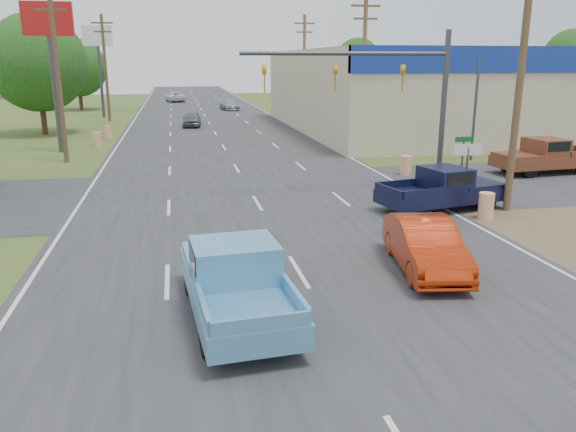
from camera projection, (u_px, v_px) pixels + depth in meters
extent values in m
cube|color=#2D2D30|center=(215.00, 133.00, 45.91)|extent=(15.00, 180.00, 0.02)
cube|color=#2D2D30|center=(251.00, 193.00, 25.11)|extent=(120.00, 10.00, 0.02)
cube|color=#B7A88C|center=(567.00, 88.00, 51.07)|extent=(50.00, 28.00, 6.60)
cylinder|color=#4C3823|center=(520.00, 80.00, 20.85)|extent=(0.28, 0.28, 10.00)
cylinder|color=#4C3823|center=(364.00, 72.00, 37.86)|extent=(0.28, 0.28, 10.00)
cube|color=#4C3823|center=(366.00, 6.00, 36.75)|extent=(2.00, 0.14, 0.14)
cube|color=#4C3823|center=(365.00, 19.00, 36.96)|extent=(1.60, 0.14, 0.14)
cylinder|color=#4C3823|center=(304.00, 69.00, 54.88)|extent=(0.28, 0.28, 10.00)
cube|color=#4C3823|center=(305.00, 23.00, 53.76)|extent=(2.00, 0.14, 0.14)
cube|color=#4C3823|center=(305.00, 32.00, 53.97)|extent=(1.60, 0.14, 0.14)
cylinder|color=#4C3823|center=(58.00, 74.00, 31.44)|extent=(0.28, 0.28, 10.00)
cube|color=#4C3823|center=(51.00, 10.00, 30.54)|extent=(1.60, 0.14, 0.14)
cylinder|color=#4C3823|center=(106.00, 69.00, 54.13)|extent=(0.28, 0.28, 10.00)
cube|color=#4C3823|center=(102.00, 23.00, 53.01)|extent=(2.00, 0.14, 0.14)
cube|color=#4C3823|center=(103.00, 32.00, 53.23)|extent=(1.60, 0.14, 0.14)
cylinder|color=#422D19|center=(43.00, 114.00, 44.82)|extent=(0.44, 0.44, 3.24)
sphere|color=#144917|center=(37.00, 63.00, 43.77)|extent=(7.56, 7.56, 7.56)
cylinder|color=#422D19|center=(81.00, 98.00, 67.42)|extent=(0.44, 0.44, 2.88)
sphere|color=#144917|center=(78.00, 68.00, 66.49)|extent=(6.72, 6.72, 6.72)
cylinder|color=#422D19|center=(568.00, 88.00, 84.17)|extent=(0.44, 0.44, 3.60)
sphere|color=#144917|center=(572.00, 58.00, 83.00)|extent=(8.40, 8.40, 8.40)
cylinder|color=#422D19|center=(357.00, 84.00, 103.11)|extent=(0.44, 0.44, 3.42)
sphere|color=#144917|center=(358.00, 60.00, 101.99)|extent=(7.98, 7.98, 7.98)
cylinder|color=#422D19|center=(6.00, 85.00, 91.74)|extent=(0.44, 0.44, 3.78)
sphere|color=#144917|center=(2.00, 56.00, 90.51)|extent=(8.82, 8.82, 8.82)
cylinder|color=orange|center=(486.00, 206.00, 20.82)|extent=(0.56, 0.56, 1.00)
cylinder|color=orange|center=(406.00, 165.00, 28.93)|extent=(0.56, 0.56, 1.00)
cylinder|color=orange|center=(97.00, 140.00, 38.50)|extent=(0.56, 0.56, 1.00)
cylinder|color=orange|center=(108.00, 133.00, 42.34)|extent=(0.56, 0.56, 1.00)
cylinder|color=#3F3F44|center=(54.00, 81.00, 35.17)|extent=(0.30, 0.30, 9.00)
cube|color=#B21414|center=(47.00, 19.00, 34.18)|extent=(3.00, 0.35, 2.00)
cylinder|color=#3F3F44|center=(100.00, 73.00, 57.86)|extent=(0.30, 0.30, 9.00)
cube|color=white|center=(97.00, 36.00, 56.87)|extent=(3.00, 0.35, 2.00)
cylinder|color=#3F3F44|center=(466.00, 177.00, 22.56)|extent=(0.08, 0.08, 2.40)
cube|color=white|center=(468.00, 150.00, 22.27)|extent=(1.20, 0.05, 0.45)
cylinder|color=#3F3F44|center=(461.00, 169.00, 24.09)|extent=(0.08, 0.08, 2.40)
cube|color=#0C591E|center=(464.00, 139.00, 23.75)|extent=(0.80, 0.04, 0.22)
cylinder|color=#3F3F44|center=(443.00, 112.00, 24.84)|extent=(0.24, 0.24, 7.00)
cylinder|color=#3F3F44|center=(347.00, 53.00, 23.33)|extent=(9.00, 0.18, 0.18)
imported|color=gold|center=(403.00, 65.00, 23.92)|extent=(0.18, 0.40, 1.10)
imported|color=gold|center=(335.00, 65.00, 23.35)|extent=(0.18, 0.40, 1.10)
imported|color=gold|center=(264.00, 65.00, 22.79)|extent=(0.18, 0.40, 1.10)
imported|color=#AA2507|center=(425.00, 246.00, 15.65)|extent=(2.16, 4.53, 1.43)
cylinder|color=black|center=(191.00, 279.00, 14.11)|extent=(0.37, 0.84, 0.82)
cylinder|color=black|center=(258.00, 272.00, 14.55)|extent=(0.37, 0.84, 0.82)
cylinder|color=black|center=(208.00, 336.00, 11.14)|extent=(0.37, 0.84, 0.82)
cylinder|color=black|center=(292.00, 326.00, 11.58)|extent=(0.37, 0.84, 0.82)
cube|color=#5998BF|center=(236.00, 291.00, 12.78)|extent=(2.44, 5.47, 0.53)
cube|color=#5998BF|center=(224.00, 254.00, 14.18)|extent=(2.09, 2.16, 0.18)
cube|color=#5998BF|center=(235.00, 260.00, 12.70)|extent=(2.00, 1.73, 0.87)
cube|color=black|center=(234.00, 254.00, 12.66)|extent=(2.02, 1.42, 0.46)
cube|color=#5998BF|center=(262.00, 324.00, 10.25)|extent=(1.89, 0.22, 0.31)
cylinder|color=black|center=(459.00, 192.00, 23.47)|extent=(0.83, 0.45, 0.78)
cylinder|color=black|center=(486.00, 201.00, 22.01)|extent=(0.83, 0.45, 0.78)
cylinder|color=black|center=(397.00, 199.00, 22.33)|extent=(0.83, 0.45, 0.78)
cylinder|color=black|center=(422.00, 209.00, 20.87)|extent=(0.83, 0.45, 0.78)
cube|color=black|center=(442.00, 195.00, 22.11)|extent=(5.38, 2.94, 0.51)
cube|color=black|center=(473.00, 184.00, 22.60)|extent=(2.27, 2.21, 0.18)
cube|color=black|center=(445.00, 178.00, 21.97)|extent=(1.86, 2.07, 0.83)
cube|color=black|center=(445.00, 174.00, 21.93)|extent=(1.57, 2.05, 0.44)
cube|color=black|center=(388.00, 191.00, 21.07)|extent=(0.44, 1.78, 0.29)
cylinder|color=black|center=(530.00, 170.00, 28.18)|extent=(0.87, 0.39, 0.85)
cylinder|color=black|center=(507.00, 164.00, 29.83)|extent=(0.87, 0.39, 0.85)
cylinder|color=black|center=(559.00, 161.00, 30.71)|extent=(0.87, 0.39, 0.85)
cube|color=brown|center=(546.00, 161.00, 29.38)|extent=(5.66, 2.56, 0.55)
cube|color=brown|center=(520.00, 156.00, 28.85)|extent=(2.25, 2.18, 0.19)
cube|color=brown|center=(546.00, 147.00, 29.16)|extent=(1.80, 2.08, 0.90)
cube|color=black|center=(546.00, 144.00, 29.12)|extent=(1.48, 2.09, 0.48)
imported|color=#5C5C61|center=(192.00, 119.00, 50.35)|extent=(1.83, 3.98, 1.32)
imported|color=#A1A0A5|center=(229.00, 105.00, 67.74)|extent=(2.37, 4.49, 1.24)
imported|color=silver|center=(175.00, 97.00, 81.44)|extent=(2.96, 5.18, 1.36)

